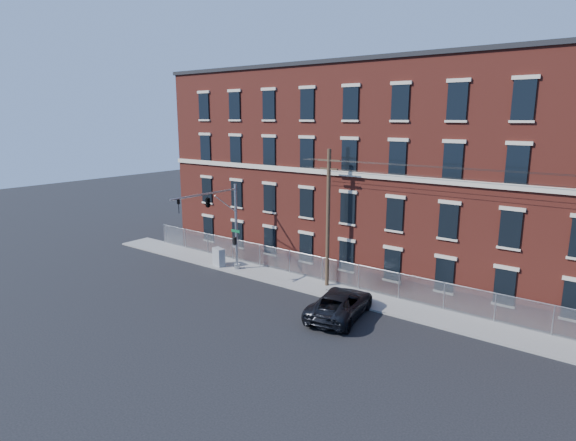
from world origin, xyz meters
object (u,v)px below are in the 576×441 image
at_px(traffic_signal_mast, 215,210).
at_px(utility_pole_near, 328,216).
at_px(utility_cabinet, 219,257).
at_px(pickup_truck, 340,304).

bearing_deg(traffic_signal_mast, utility_pole_near, 23.14).
xyz_separation_m(traffic_signal_mast, utility_cabinet, (-1.80, 2.02, -4.53)).
relative_size(traffic_signal_mast, utility_pole_near, 0.70).
bearing_deg(utility_pole_near, traffic_signal_mast, -156.86).
bearing_deg(pickup_truck, utility_cabinet, -21.06).
bearing_deg(traffic_signal_mast, pickup_truck, -3.10).
distance_m(pickup_truck, utility_cabinet, 13.59).
distance_m(traffic_signal_mast, utility_cabinet, 5.27).
bearing_deg(utility_cabinet, pickup_truck, 5.09).
bearing_deg(utility_pole_near, utility_cabinet, -171.87).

